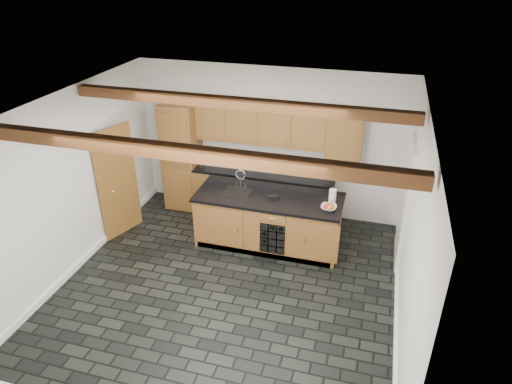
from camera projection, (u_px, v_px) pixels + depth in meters
ground at (228, 286)px, 6.99m from camera, size 5.00×5.00×0.00m
room_shell at (231, 181)px, 6.75m from camera, size 5.01×5.00×5.00m
back_cabinetry at (246, 166)px, 8.52m from camera, size 3.65×0.62×2.20m
island at (269, 220)px, 7.79m from camera, size 2.48×0.96×0.93m
faucet at (238, 189)px, 7.73m from camera, size 0.45×0.40×0.34m
kitchen_scale at (273, 197)px, 7.50m from camera, size 0.18×0.12×0.05m
fruit_bowl at (329, 208)px, 7.19m from camera, size 0.26×0.26×0.06m
fruit_cluster at (329, 206)px, 7.17m from camera, size 0.16×0.17×0.07m
paper_towel at (333, 196)px, 7.35m from camera, size 0.12×0.12×0.23m
mug at (201, 160)px, 8.79m from camera, size 0.12×0.12×0.09m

